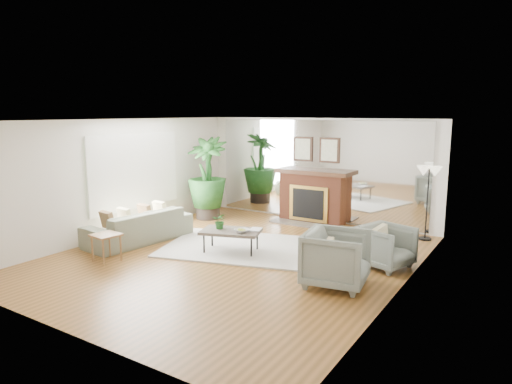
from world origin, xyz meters
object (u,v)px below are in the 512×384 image
Objects in this scene: coffee_table at (231,232)px; potted_ficus at (207,175)px; armchair_back at (386,247)px; side_table at (106,238)px; armchair_front at (336,258)px; floor_lamp at (429,177)px; fireplace at (312,195)px; sofa at (139,226)px.

potted_ficus is (-2.15, 2.02, 0.69)m from coffee_table.
armchair_back is 1.60× the size of side_table.
armchair_back is 1.30m from armchair_front.
side_table is 3.73m from potted_ficus.
armchair_front is 5.18m from potted_ficus.
potted_ficus is at bearing 93.21° from armchair_back.
potted_ficus is (-4.48, 2.50, 0.66)m from armchair_front.
coffee_table is 1.31× the size of armchair_front.
floor_lamp is at bearing 12.59° from armchair_back.
coffee_table is 0.80× the size of floor_lamp.
armchair_front reaches higher than coffee_table.
fireplace is 1.01× the size of potted_ficus.
armchair_front is 4.07m from side_table.
fireplace reaches higher than floor_lamp.
armchair_back is 2.37m from floor_lamp.
sofa is 1.09× the size of potted_ficus.
potted_ficus is 5.15m from floor_lamp.
fireplace reaches higher than side_table.
sofa is 4.38m from armchair_front.
side_table is (0.46, -1.22, 0.10)m from sofa.
sofa is 2.77× the size of armchair_back.
potted_ficus reaches higher than armchair_back.
side_table is (-1.58, -1.61, 0.02)m from coffee_table.
coffee_table is at bearing 69.09° from armchair_front.
sofa is (-2.26, -3.46, -0.33)m from fireplace.
coffee_table is 2.49× the size of side_table.
floor_lamp is at bearing 45.14° from side_table.
fireplace is 1.64× the size of coffee_table.
sofa is at bearing 121.28° from armchair_back.
coffee_table is 0.61× the size of potted_ficus.
potted_ficus is at bearing 51.73° from armchair_front.
armchair_front is (2.34, -0.49, 0.03)m from coffee_table.
armchair_back is at bearing -95.16° from floor_lamp.
floor_lamp reaches higher than armchair_front.
sofa is 2.53m from potted_ficus.
floor_lamp is (2.92, 2.91, 0.92)m from coffee_table.
coffee_table is at bearing -43.16° from potted_ficus.
fireplace is 2.79m from floor_lamp.
sofa is at bearing -169.03° from coffee_table.
armchair_front reaches higher than armchair_back.
side_table is at bearing -111.04° from fireplace.
sofa is 4.44× the size of side_table.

